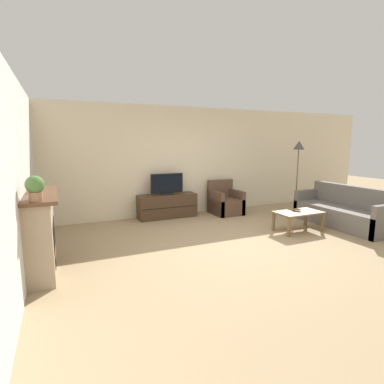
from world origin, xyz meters
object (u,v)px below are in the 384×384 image
at_px(potted_plant, 35,187).
at_px(coffee_table, 298,214).
at_px(tv_stand, 167,206).
at_px(remote, 297,211).
at_px(fireplace, 41,232).
at_px(couch, 343,213).
at_px(armchair, 225,203).
at_px(mantel_clock, 39,186).
at_px(floor_lamp, 299,152).
at_px(mantel_vase_left, 36,190).
at_px(tv, 167,185).

height_order(potted_plant, coffee_table, potted_plant).
bearing_deg(tv_stand, remote, -46.68).
height_order(fireplace, tv_stand, fireplace).
distance_m(coffee_table, couch, 1.21).
relative_size(armchair, couch, 0.41).
distance_m(mantel_clock, floor_lamp, 6.00).
bearing_deg(tv_stand, armchair, -7.82).
xyz_separation_m(fireplace, mantel_vase_left, (0.02, -0.45, 0.66)).
distance_m(coffee_table, floor_lamp, 2.13).
xyz_separation_m(mantel_clock, coffee_table, (4.72, -0.16, -0.84)).
bearing_deg(fireplace, tv_stand, 39.41).
relative_size(tv_stand, armchair, 1.67).
xyz_separation_m(tv, armchair, (1.51, -0.20, -0.53)).
height_order(fireplace, remote, fireplace).
bearing_deg(tv, mantel_vase_left, -135.11).
bearing_deg(remote, coffee_table, -39.20).
height_order(mantel_clock, floor_lamp, floor_lamp).
bearing_deg(coffee_table, floor_lamp, 48.59).
xyz_separation_m(tv_stand, armchair, (1.51, -0.21, -0.01)).
bearing_deg(tv, coffee_table, -46.28).
distance_m(mantel_clock, coffee_table, 4.80).
distance_m(potted_plant, tv_stand, 3.99).
relative_size(couch, floor_lamp, 1.12).
distance_m(potted_plant, armchair, 5.00).
relative_size(coffee_table, remote, 6.31).
xyz_separation_m(tv_stand, tv, (-0.00, -0.00, 0.52)).
height_order(coffee_table, couch, couch).
distance_m(tv_stand, tv, 0.52).
xyz_separation_m(fireplace, couch, (5.95, -0.10, -0.28)).
bearing_deg(coffee_table, fireplace, 179.91).
bearing_deg(fireplace, tv, 39.38).
height_order(mantel_clock, couch, mantel_clock).
distance_m(fireplace, mantel_clock, 0.64).
relative_size(tv, couch, 0.39).
xyz_separation_m(potted_plant, floor_lamp, (5.88, 1.94, 0.29)).
xyz_separation_m(mantel_vase_left, armchair, (4.14, 2.42, -0.95)).
relative_size(remote, floor_lamp, 0.08).
distance_m(mantel_vase_left, tv, 3.74).
height_order(potted_plant, floor_lamp, floor_lamp).
xyz_separation_m(potted_plant, couch, (5.93, 0.54, -1.00)).
bearing_deg(remote, mantel_vase_left, 160.49).
relative_size(mantel_vase_left, floor_lamp, 0.13).
bearing_deg(mantel_vase_left, armchair, 30.31).
height_order(tv, coffee_table, tv).
distance_m(potted_plant, coffee_table, 4.86).
height_order(remote, couch, couch).
height_order(remote, floor_lamp, floor_lamp).
height_order(mantel_vase_left, floor_lamp, floor_lamp).
distance_m(fireplace, coffee_table, 4.75).
bearing_deg(remote, mantel_clock, 153.20).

